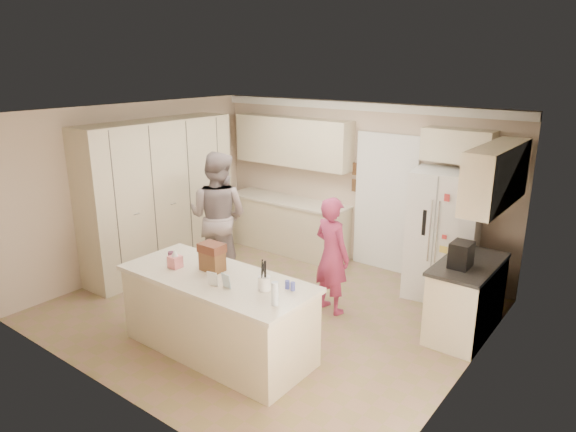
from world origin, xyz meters
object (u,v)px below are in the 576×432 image
Objects in this scene: coffee_maker at (461,255)px; teen_boy at (218,216)px; tissue_box at (175,262)px; teen_girl at (332,255)px; refrigerator at (443,235)px; utensil_crock at (264,283)px; island_base at (218,316)px; dollhouse_body at (212,261)px.

teen_boy reaches higher than coffee_maker.
teen_boy reaches higher than tissue_box.
coffee_maker is at bearing -155.72° from teen_girl.
teen_girl is (-0.98, -1.30, -0.12)m from refrigerator.
utensil_crock is 1.21m from tissue_box.
dollhouse_body reaches higher than island_base.
utensil_crock is 0.10× the size of teen_girl.
tissue_box is 0.54× the size of dollhouse_body.
coffee_maker is at bearing 52.88° from utensil_crock.
teen_boy is at bearing 133.86° from island_base.
teen_girl is (0.63, 1.53, -0.25)m from dollhouse_body.
refrigerator is at bearing 56.49° from tissue_box.
refrigerator is 2.99m from utensil_crock.
coffee_maker is 3.54m from teen_boy.
island_base is 0.79m from tissue_box.
teen_boy reaches higher than utensil_crock.
dollhouse_body is at bearing -128.66° from refrigerator.
island_base is 8.46× the size of dollhouse_body.
teen_girl is at bearing -170.25° from coffee_maker.
teen_girl is (1.95, 0.10, -0.19)m from teen_boy.
utensil_crock is 1.60m from teen_girl.
utensil_crock is at bearing -127.12° from coffee_maker.
dollhouse_body is (-1.61, -2.83, 0.14)m from refrigerator.
teen_boy is at bearing 132.71° from dollhouse_body.
dollhouse_body is 0.17× the size of teen_girl.
island_base is at bearing 10.30° from tissue_box.
refrigerator is at bearing 119.94° from coffee_maker.
refrigerator is 12.00× the size of utensil_crock.
coffee_maker is 2.00× the size of utensil_crock.
teen_girl reaches higher than dollhouse_body.
tissue_box is 0.09× the size of teen_girl.
teen_girl is (0.48, 1.63, 0.34)m from island_base.
refrigerator is 1.15× the size of teen_girl.
coffee_maker reaches higher than island_base.
teen_boy is (-2.92, -1.40, 0.08)m from refrigerator.
teen_girl is at bearing 73.66° from island_base.
refrigerator is 3.26m from dollhouse_body.
island_base is at bearing -33.69° from dollhouse_body.
coffee_maker is at bearing 39.29° from dollhouse_body.
island_base is 1.41× the size of teen_girl.
refrigerator reaches higher than coffee_maker.
teen_girl is (1.03, 1.73, -0.21)m from tissue_box.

